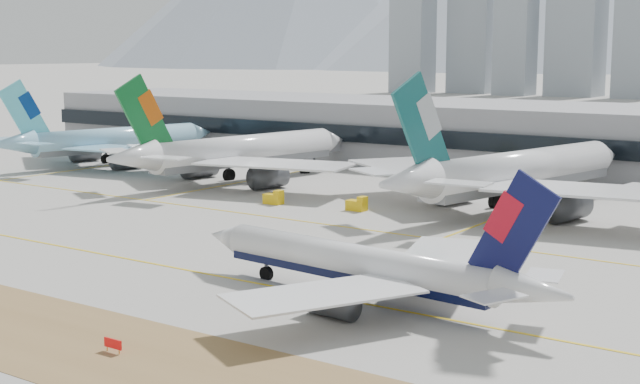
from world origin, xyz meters
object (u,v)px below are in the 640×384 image
Objects in this scene: terminal at (523,136)px; widebody_cathay at (513,174)px; widebody_korean at (109,142)px; widebody_eva at (237,153)px; taxiing_airliner at (367,267)px.

widebody_cathay is at bearing -69.53° from terminal.
widebody_cathay is 60.47m from terminal.
widebody_cathay is at bearing -79.07° from widebody_korean.
widebody_korean is 0.90× the size of widebody_eva.
terminal is at bearing -70.33° from taxiing_airliner.
widebody_eva is 61.26m from widebody_cathay.
widebody_cathay reaches higher than widebody_eva.
widebody_eva reaches higher than widebody_korean.
widebody_cathay is 0.24× the size of terminal.
widebody_eva is 0.96× the size of widebody_cathay.
taxiing_airliner is at bearing -121.75° from widebody_eva.
widebody_cathay reaches higher than terminal.
taxiing_airliner is 0.73× the size of widebody_cathay.
widebody_eva is 0.23× the size of terminal.
widebody_korean is at bearing -24.54° from taxiing_airliner.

